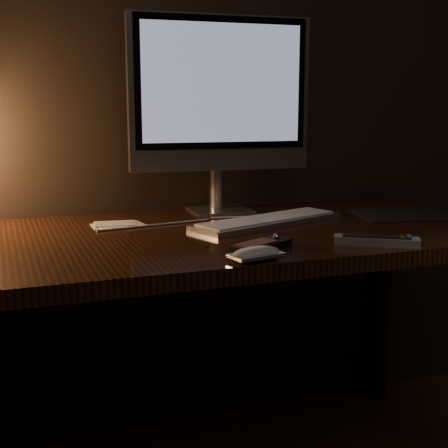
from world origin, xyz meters
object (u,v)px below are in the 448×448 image
object	(u,v)px
desk	(206,271)
media_remote	(261,246)
keyboard	(268,220)
monitor	(221,98)
tv_remote	(377,240)
mouse	(256,256)

from	to	relation	value
desk	media_remote	size ratio (longest dim) A/B	9.38
keyboard	monitor	bearing A→B (deg)	83.83
monitor	tv_remote	bearing A→B (deg)	-69.30
desk	tv_remote	size ratio (longest dim) A/B	8.30
keyboard	media_remote	distance (m)	0.34
desk	keyboard	world-z (taller)	keyboard
media_remote	tv_remote	bearing A→B (deg)	-37.64
desk	mouse	world-z (taller)	mouse
monitor	keyboard	world-z (taller)	monitor
keyboard	media_remote	bearing A→B (deg)	-136.51
monitor	mouse	world-z (taller)	monitor
media_remote	tv_remote	world-z (taller)	media_remote
mouse	monitor	bearing A→B (deg)	65.25
keyboard	mouse	xyz separation A→B (m)	(-0.20, -0.38, 0.00)
desk	keyboard	size ratio (longest dim) A/B	3.38
mouse	tv_remote	world-z (taller)	tv_remote
keyboard	media_remote	xyz separation A→B (m)	(-0.15, -0.30, 0.00)
keyboard	tv_remote	size ratio (longest dim) A/B	2.46
monitor	mouse	xyz separation A→B (m)	(-0.14, -0.62, -0.34)
mouse	keyboard	bearing A→B (deg)	50.83
mouse	tv_remote	distance (m)	0.33
mouse	tv_remote	size ratio (longest dim) A/B	0.60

